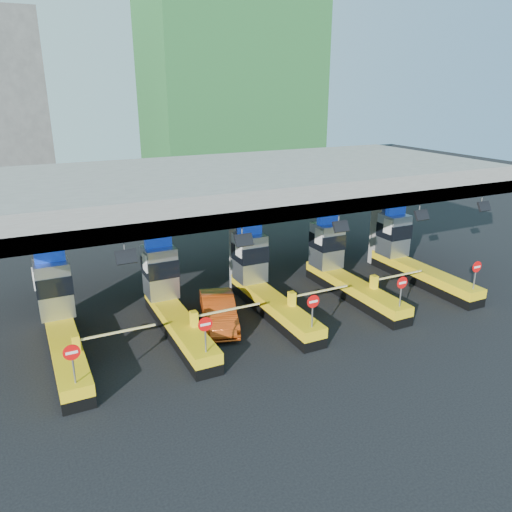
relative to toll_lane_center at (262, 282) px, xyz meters
name	(u,v)px	position (x,y,z in m)	size (l,w,h in m)	color
ground	(265,308)	(0.00, -0.28, -1.40)	(120.00, 120.00, 0.00)	black
toll_canopy	(241,184)	(0.00, 2.59, 4.74)	(28.00, 12.09, 7.00)	slate
toll_lane_far_left	(60,319)	(-10.00, 0.00, 0.00)	(4.43, 8.00, 4.16)	black
toll_lane_left	(170,299)	(-5.00, 0.00, 0.00)	(4.43, 8.00, 4.16)	black
toll_lane_center	(262,282)	(0.00, 0.00, 0.00)	(4.43, 8.00, 4.16)	black
toll_lane_right	(341,268)	(5.00, 0.00, 0.00)	(4.43, 8.00, 4.16)	black
toll_lane_far_right	(409,255)	(10.00, 0.00, 0.00)	(4.43, 8.00, 4.16)	black
bg_building_scaffold	(230,59)	(12.00, 31.72, 12.60)	(18.00, 12.00, 28.00)	#1E5926
red_car	(219,311)	(-2.91, -1.02, -0.66)	(1.57, 4.50, 1.48)	#A8370C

